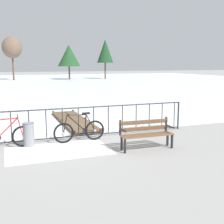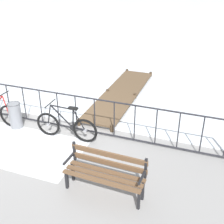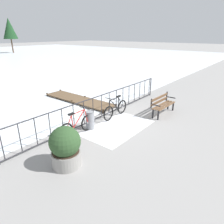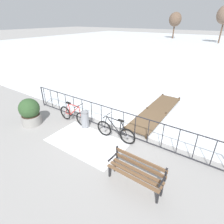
{
  "view_description": "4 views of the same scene",
  "coord_description": "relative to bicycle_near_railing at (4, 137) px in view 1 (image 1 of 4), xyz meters",
  "views": [
    {
      "loc": [
        -1.76,
        -9.34,
        2.53
      ],
      "look_at": [
        1.49,
        -0.71,
        0.96
      ],
      "focal_mm": 46.14,
      "sensor_mm": 36.0,
      "label": 1
    },
    {
      "loc": [
        3.8,
        -6.08,
        4.14
      ],
      "look_at": [
        1.44,
        0.33,
        0.58
      ],
      "focal_mm": 46.65,
      "sensor_mm": 36.0,
      "label": 2
    },
    {
      "loc": [
        -6.29,
        -5.59,
        3.54
      ],
      "look_at": [
        -0.35,
        -0.87,
        0.59
      ],
      "focal_mm": 32.32,
      "sensor_mm": 36.0,
      "label": 3
    },
    {
      "loc": [
        3.66,
        -5.35,
        4.25
      ],
      "look_at": [
        -0.03,
        0.06,
        0.86
      ],
      "focal_mm": 29.07,
      "sensor_mm": 36.0,
      "label": 4
    }
  ],
  "objects": [
    {
      "name": "ground_plane",
      "position": [
        1.83,
        0.41,
        -0.37
      ],
      "size": [
        160.0,
        160.0,
        0.0
      ],
      "primitive_type": "plane",
      "color": "gray"
    },
    {
      "name": "bicycle_near_railing",
      "position": [
        0.0,
        0.0,
        0.0
      ],
      "size": [
        1.71,
        0.52,
        0.97
      ],
      "color": "black",
      "rests_on": "ground"
    },
    {
      "name": "tree_east_mid",
      "position": [
        15.64,
        35.53,
        4.07
      ],
      "size": [
        2.62,
        2.62,
        6.3
      ],
      "color": "brown",
      "rests_on": "ground"
    },
    {
      "name": "frozen_pond",
      "position": [
        1.83,
        28.81,
        -0.35
      ],
      "size": [
        80.0,
        56.0,
        0.03
      ],
      "primitive_type": "cube",
      "color": "silver",
      "rests_on": "ground"
    },
    {
      "name": "tree_west_mid",
      "position": [
        1.55,
        36.94,
        4.46
      ],
      "size": [
        2.91,
        2.91,
        6.45
      ],
      "color": "brown",
      "rests_on": "ground"
    },
    {
      "name": "snow_patch",
      "position": [
        1.46,
        -0.79,
        -0.36
      ],
      "size": [
        2.97,
        1.75,
        0.01
      ],
      "primitive_type": "cube",
      "color": "white",
      "rests_on": "ground"
    },
    {
      "name": "park_bench",
      "position": [
        3.95,
        -1.48,
        0.14
      ],
      "size": [
        1.61,
        0.53,
        0.89
      ],
      "color": "brown",
      "rests_on": "ground"
    },
    {
      "name": "trash_bin",
      "position": [
        0.7,
        0.02,
        0.0
      ],
      "size": [
        0.35,
        0.35,
        0.73
      ],
      "color": "gray",
      "rests_on": "ground"
    },
    {
      "name": "bicycle_second",
      "position": [
        2.3,
        -0.02,
        0.0
      ],
      "size": [
        1.71,
        0.52,
        0.97
      ],
      "color": "black",
      "rests_on": "ground"
    },
    {
      "name": "railing_fence",
      "position": [
        1.83,
        0.41,
        0.19
      ],
      "size": [
        9.06,
        0.06,
        1.07
      ],
      "color": "#232328",
      "rests_on": "ground"
    },
    {
      "name": "wooden_dock",
      "position": [
        2.78,
        2.95,
        -0.25
      ],
      "size": [
        1.1,
        4.59,
        0.2
      ],
      "color": "brown",
      "rests_on": "ground"
    },
    {
      "name": "tree_far_west",
      "position": [
        9.81,
        35.88,
        3.34
      ],
      "size": [
        3.47,
        3.47,
        5.35
      ],
      "color": "brown",
      "rests_on": "ground"
    }
  ]
}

